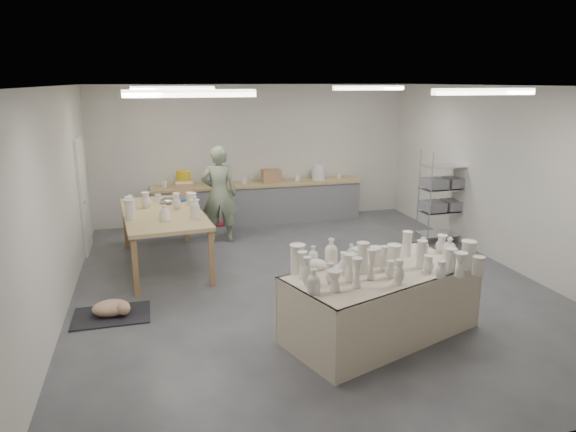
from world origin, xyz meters
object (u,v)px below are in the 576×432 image
object	(u,v)px
red_stool	(219,225)
work_table	(165,211)
drying_table	(381,300)
potter	(219,194)

from	to	relation	value
red_stool	work_table	bearing A→B (deg)	-129.12
drying_table	potter	world-z (taller)	potter
drying_table	red_stool	xyz separation A→B (m)	(-1.38, 4.65, -0.20)
drying_table	work_table	size ratio (longest dim) A/B	1.01
potter	red_stool	xyz separation A→B (m)	(0.00, 0.27, -0.69)
work_table	drying_table	bearing A→B (deg)	-58.80
work_table	red_stool	bearing A→B (deg)	45.87
work_table	red_stool	distance (m)	1.82
drying_table	potter	bearing A→B (deg)	87.88
work_table	potter	world-z (taller)	potter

